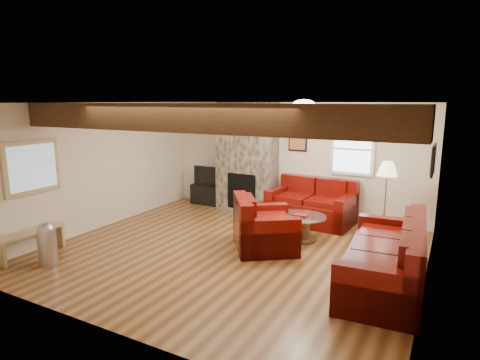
% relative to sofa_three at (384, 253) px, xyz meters
% --- Properties ---
extents(room, '(8.00, 8.00, 8.00)m').
position_rel_sofa_three_xyz_m(room, '(-2.48, 0.08, 0.79)').
color(room, '#593517').
rests_on(room, ground).
extents(floor, '(6.00, 6.00, 0.00)m').
position_rel_sofa_three_xyz_m(floor, '(-2.48, 0.08, -0.46)').
color(floor, '#593517').
rests_on(floor, ground).
extents(oak_beam, '(6.00, 0.36, 0.38)m').
position_rel_sofa_three_xyz_m(oak_beam, '(-2.48, -1.17, 1.85)').
color(oak_beam, black).
rests_on(oak_beam, room).
extents(chimney_breast, '(1.40, 0.67, 2.50)m').
position_rel_sofa_three_xyz_m(chimney_breast, '(-3.48, 2.57, 0.76)').
color(chimney_breast, '#352F29').
rests_on(chimney_breast, floor).
extents(back_window, '(0.90, 0.08, 1.10)m').
position_rel_sofa_three_xyz_m(back_window, '(-1.13, 2.79, 1.09)').
color(back_window, white).
rests_on(back_window, room).
extents(hatch_window, '(0.08, 1.00, 0.90)m').
position_rel_sofa_three_xyz_m(hatch_window, '(-5.44, -1.42, 0.99)').
color(hatch_window, tan).
rests_on(hatch_window, room).
extents(ceiling_dome, '(0.40, 0.40, 0.18)m').
position_rel_sofa_three_xyz_m(ceiling_dome, '(-1.58, 0.98, 1.98)').
color(ceiling_dome, '#F4E4CF').
rests_on(ceiling_dome, room).
extents(artwork_back, '(0.42, 0.06, 0.52)m').
position_rel_sofa_three_xyz_m(artwork_back, '(-2.33, 2.79, 1.24)').
color(artwork_back, black).
rests_on(artwork_back, room).
extents(artwork_right, '(0.06, 0.55, 0.42)m').
position_rel_sofa_three_xyz_m(artwork_right, '(0.48, 0.38, 1.29)').
color(artwork_right, black).
rests_on(artwork_right, room).
extents(sofa_three, '(1.15, 2.44, 0.92)m').
position_rel_sofa_three_xyz_m(sofa_three, '(0.00, 0.00, 0.00)').
color(sofa_three, '#4A0505').
rests_on(sofa_three, floor).
extents(loveseat, '(1.81, 1.14, 0.92)m').
position_rel_sofa_three_xyz_m(loveseat, '(-1.83, 2.31, -0.00)').
color(loveseat, '#4A0505').
rests_on(loveseat, floor).
extents(armchair_red, '(1.46, 1.50, 0.92)m').
position_rel_sofa_three_xyz_m(armchair_red, '(-2.04, 0.50, -0.00)').
color(armchair_red, '#4A0505').
rests_on(armchair_red, floor).
extents(coffee_table, '(0.93, 0.93, 0.49)m').
position_rel_sofa_three_xyz_m(coffee_table, '(-1.65, 1.20, -0.23)').
color(coffee_table, '#462716').
rests_on(coffee_table, floor).
extents(tv_cabinet, '(0.97, 0.39, 0.49)m').
position_rel_sofa_three_xyz_m(tv_cabinet, '(-4.50, 2.61, -0.22)').
color(tv_cabinet, black).
rests_on(tv_cabinet, floor).
extents(television, '(0.82, 0.11, 0.47)m').
position_rel_sofa_three_xyz_m(television, '(-4.50, 2.61, 0.26)').
color(television, black).
rests_on(television, tv_cabinet).
extents(floor_lamp, '(0.37, 0.37, 1.45)m').
position_rel_sofa_three_xyz_m(floor_lamp, '(-0.31, 2.03, 0.78)').
color(floor_lamp, tan).
rests_on(floor_lamp, floor).
extents(pine_bench, '(0.27, 1.14, 0.43)m').
position_rel_sofa_three_xyz_m(pine_bench, '(-5.31, -1.65, -0.25)').
color(pine_bench, tan).
rests_on(pine_bench, floor).
extents(pedal_bin, '(0.36, 0.36, 0.71)m').
position_rel_sofa_three_xyz_m(pedal_bin, '(-4.74, -1.77, -0.11)').
color(pedal_bin, '#B3B4B9').
rests_on(pedal_bin, floor).
extents(coal_bucket, '(0.36, 0.36, 0.34)m').
position_rel_sofa_three_xyz_m(coal_bucket, '(-3.15, 2.22, -0.29)').
color(coal_bucket, slate).
rests_on(coal_bucket, floor).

